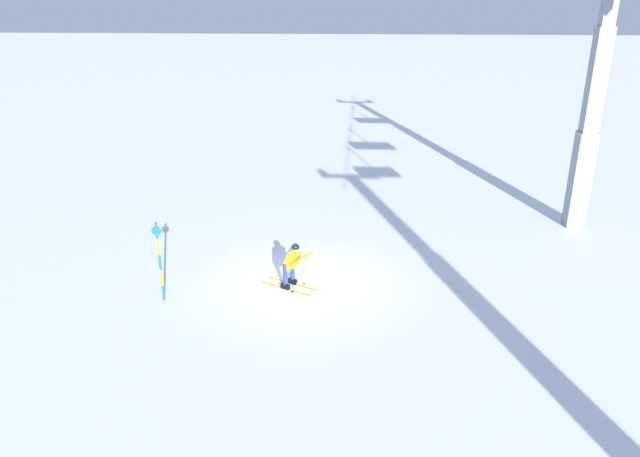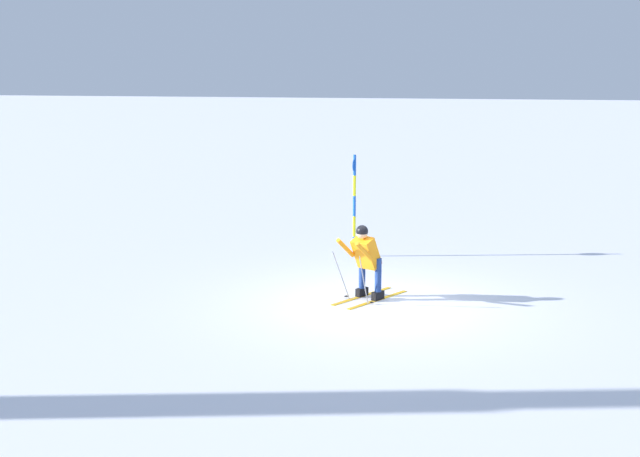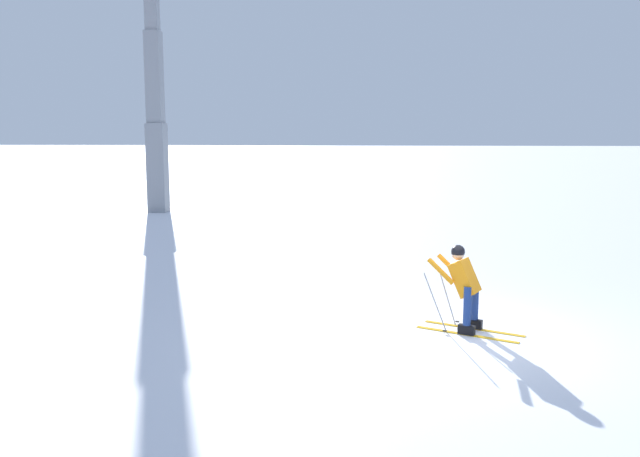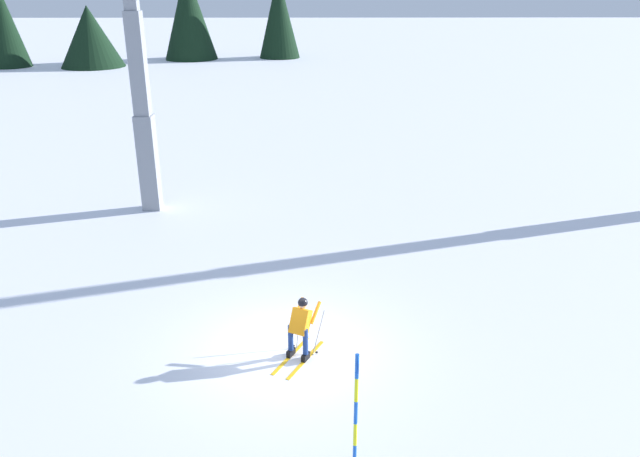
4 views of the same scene
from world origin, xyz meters
TOP-DOWN VIEW (x-y plane):
  - ground_plane at (0.00, 0.00)m, footprint 260.00×260.00m
  - skier_carving_main at (0.34, -0.26)m, footprint 1.27×1.81m
  - lift_tower_near at (-5.70, 10.08)m, footprint 0.68×3.01m
  - trail_marker_pole at (1.41, -3.98)m, footprint 0.07×0.28m

SIDE VIEW (x-z plane):
  - ground_plane at x=0.00m, z-range 0.00..0.00m
  - skier_carving_main at x=0.34m, z-range 0.05..1.67m
  - trail_marker_pole at x=1.41m, z-range 0.09..2.55m
  - lift_tower_near at x=-5.70m, z-range -0.89..10.78m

